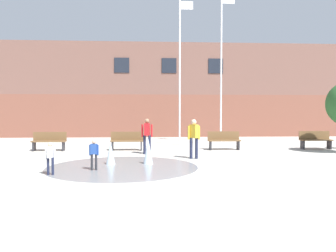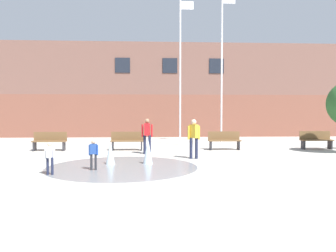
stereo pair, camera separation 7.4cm
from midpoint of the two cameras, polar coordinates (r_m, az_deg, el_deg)
ground_plane at (r=7.00m, az=9.39°, el=-13.19°), size 100.00×100.00×0.00m
library_building at (r=27.55m, az=-0.29°, el=5.91°), size 36.00×6.05×7.09m
splash_fountain at (r=11.66m, az=-7.31°, el=-5.76°), size 5.15×5.15×0.94m
park_bench_far_left at (r=16.93m, az=-20.11°, el=-2.46°), size 1.60×0.44×0.91m
park_bench_left_of_flagpoles at (r=16.22m, az=-7.29°, el=-2.53°), size 1.60×0.44×0.91m
park_bench_under_left_flagpole at (r=16.58m, az=9.59°, el=-2.44°), size 1.60×0.44×0.91m
park_bench_under_right_flagpole at (r=18.25m, az=24.17°, el=-2.18°), size 1.60×0.44×0.91m
child_in_fountain at (r=10.87m, az=-12.97°, el=-4.50°), size 0.31×0.15×0.99m
child_running at (r=10.42m, az=-20.01°, el=-4.89°), size 0.31×0.22×0.99m
adult_in_red at (r=14.63m, az=-3.82°, el=-1.28°), size 0.50×0.37×1.59m
teen_by_trashcan at (r=13.20m, az=4.36°, el=-1.68°), size 0.50×0.39×1.59m
flagpole_left at (r=18.84m, az=2.02°, el=10.44°), size 0.80×0.10×8.51m
flagpole_right at (r=19.24m, az=9.21°, el=10.81°), size 0.80×0.10×8.88m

